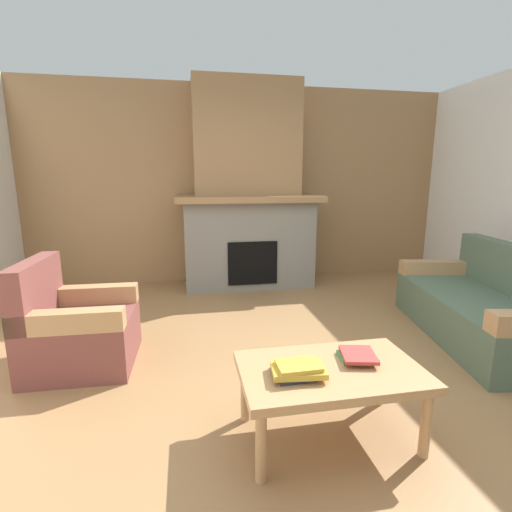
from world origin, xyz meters
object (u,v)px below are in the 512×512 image
couch (486,309)px  coffee_table (330,376)px  fireplace (247,200)px  armchair (76,329)px

couch → coffee_table: couch is taller
fireplace → coffee_table: fireplace is taller
fireplace → armchair: (-1.70, -2.04, -0.87)m
couch → coffee_table: bearing=-152.1°
fireplace → couch: 3.00m
fireplace → armchair: 2.79m
armchair → coffee_table: armchair is taller
armchair → coffee_table: bearing=-36.0°
fireplace → coffee_table: 3.32m
couch → armchair: bearing=177.1°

